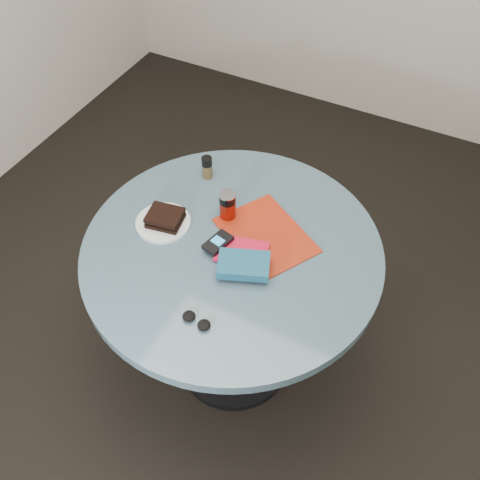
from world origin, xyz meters
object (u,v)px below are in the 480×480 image
at_px(soda_can, 228,206).
at_px(red_book, 242,252).
at_px(magazine, 266,235).
at_px(novel, 244,265).
at_px(table, 232,277).
at_px(plate, 163,223).
at_px(mp3_player, 218,243).
at_px(headphones, 196,321).
at_px(sandwich, 165,218).
at_px(pepper_grinder, 207,167).

relative_size(soda_can, red_book, 0.65).
xyz_separation_m(magazine, novel, (0.00, -0.17, 0.03)).
xyz_separation_m(table, plate, (-0.26, -0.01, 0.17)).
bearing_deg(magazine, novel, -58.07).
distance_m(mp3_player, headphones, 0.29).
relative_size(red_book, headphones, 1.67).
distance_m(sandwich, headphones, 0.42).
bearing_deg(pepper_grinder, red_book, -44.56).
relative_size(red_book, novel, 1.02).
xyz_separation_m(magazine, red_book, (-0.04, -0.11, 0.01)).
relative_size(mp3_player, headphones, 1.11).
bearing_deg(pepper_grinder, magazine, -28.09).
relative_size(red_book, mp3_player, 1.51).
bearing_deg(headphones, mp3_player, 105.99).
relative_size(sandwich, pepper_grinder, 1.44).
bearing_deg(sandwich, red_book, -0.34).
distance_m(plate, headphones, 0.42).
relative_size(magazine, novel, 1.96).
relative_size(plate, mp3_player, 1.72).
height_order(sandwich, mp3_player, sandwich).
bearing_deg(table, magazine, 50.20).
bearing_deg(soda_can, pepper_grinder, 137.71).
xyz_separation_m(pepper_grinder, magazine, (0.32, -0.17, -0.04)).
distance_m(novel, headphones, 0.24).
height_order(pepper_grinder, mp3_player, pepper_grinder).
height_order(table, headphones, headphones).
height_order(soda_can, red_book, soda_can).
height_order(table, sandwich, sandwich).
height_order(plate, novel, novel).
bearing_deg(table, plate, -176.79).
bearing_deg(plate, red_book, 0.22).
height_order(table, soda_can, soda_can).
distance_m(sandwich, novel, 0.34).
distance_m(plate, mp3_player, 0.22).
relative_size(table, magazine, 3.15).
relative_size(table, headphones, 10.11).
bearing_deg(headphones, pepper_grinder, 116.25).
bearing_deg(red_book, magazine, 58.29).
height_order(magazine, novel, novel).
bearing_deg(headphones, novel, 80.56).
relative_size(pepper_grinder, novel, 0.55).
height_order(sandwich, headphones, sandwich).
bearing_deg(soda_can, plate, -144.05).
bearing_deg(mp3_player, sandwich, 176.36).
distance_m(sandwich, soda_can, 0.22).
height_order(red_book, novel, novel).
height_order(pepper_grinder, novel, pepper_grinder).
distance_m(table, red_book, 0.18).
distance_m(pepper_grinder, headphones, 0.64).
height_order(sandwich, novel, sandwich).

